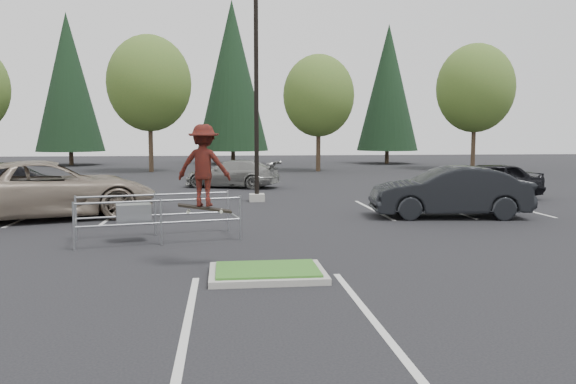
{
  "coord_description": "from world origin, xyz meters",
  "views": [
    {
      "loc": [
        -0.79,
        -10.5,
        2.72
      ],
      "look_at": [
        0.57,
        1.5,
        1.46
      ],
      "focal_mm": 35.0,
      "sensor_mm": 36.0,
      "label": 1
    }
  ],
  "objects": [
    {
      "name": "ground",
      "position": [
        0.0,
        0.0,
        0.0
      ],
      "size": [
        120.0,
        120.0,
        0.0
      ],
      "primitive_type": "plane",
      "color": "black",
      "rests_on": "ground"
    },
    {
      "name": "grass_median",
      "position": [
        0.0,
        0.0,
        0.08
      ],
      "size": [
        2.2,
        1.6,
        0.16
      ],
      "color": "gray",
      "rests_on": "ground"
    },
    {
      "name": "stall_lines",
      "position": [
        -1.35,
        6.02,
        0.0
      ],
      "size": [
        22.62,
        17.6,
        0.01
      ],
      "color": "silver",
      "rests_on": "ground"
    },
    {
      "name": "light_pole",
      "position": [
        0.5,
        12.0,
        4.56
      ],
      "size": [
        0.7,
        0.6,
        10.12
      ],
      "color": "gray",
      "rests_on": "ground"
    },
    {
      "name": "decid_b",
      "position": [
        -6.01,
        30.53,
        6.04
      ],
      "size": [
        5.89,
        5.89,
        9.64
      ],
      "color": "#38281C",
      "rests_on": "ground"
    },
    {
      "name": "decid_c",
      "position": [
        5.99,
        29.83,
        5.25
      ],
      "size": [
        5.12,
        5.12,
        8.38
      ],
      "color": "#38281C",
      "rests_on": "ground"
    },
    {
      "name": "decid_d",
      "position": [
        17.99,
        30.33,
        5.91
      ],
      "size": [
        5.76,
        5.76,
        9.43
      ],
      "color": "#38281C",
      "rests_on": "ground"
    },
    {
      "name": "conif_a",
      "position": [
        -14.0,
        40.0,
        7.1
      ],
      "size": [
        5.72,
        5.72,
        13.0
      ],
      "color": "#38281C",
      "rests_on": "ground"
    },
    {
      "name": "conif_b",
      "position": [
        0.0,
        40.5,
        7.85
      ],
      "size": [
        6.38,
        6.38,
        14.5
      ],
      "color": "#38281C",
      "rests_on": "ground"
    },
    {
      "name": "conif_c",
      "position": [
        14.0,
        39.5,
        6.85
      ],
      "size": [
        5.5,
        5.5,
        12.5
      ],
      "color": "#38281C",
      "rests_on": "ground"
    },
    {
      "name": "cart_corral",
      "position": [
        -2.95,
        3.9,
        0.72
      ],
      "size": [
        4.25,
        2.28,
        1.15
      ],
      "rotation": [
        0.0,
        0.0,
        0.22
      ],
      "color": "gray",
      "rests_on": "ground"
    },
    {
      "name": "skateboarder",
      "position": [
        -1.2,
        1.0,
        2.07
      ],
      "size": [
        1.18,
        0.82,
        1.82
      ],
      "rotation": [
        0.0,
        0.0,
        2.94
      ],
      "color": "black",
      "rests_on": "ground"
    },
    {
      "name": "car_l_tan",
      "position": [
        -6.5,
        8.2,
        0.93
      ],
      "size": [
        7.35,
        5.09,
        1.86
      ],
      "primitive_type": "imported",
      "rotation": [
        0.0,
        0.0,
        1.9
      ],
      "color": "gray",
      "rests_on": "ground"
    },
    {
      "name": "car_l_black",
      "position": [
        -8.91,
        11.5,
        0.83
      ],
      "size": [
        6.17,
        4.12,
        1.66
      ],
      "primitive_type": "imported",
      "rotation": [
        0.0,
        0.0,
        1.91
      ],
      "color": "black",
      "rests_on": "ground"
    },
    {
      "name": "car_r_charc",
      "position": [
        6.5,
        7.0,
        0.83
      ],
      "size": [
        5.2,
        2.31,
        1.66
      ],
      "primitive_type": "imported",
      "rotation": [
        0.0,
        0.0,
        4.6
      ],
      "color": "black",
      "rests_on": "ground"
    },
    {
      "name": "car_r_black",
      "position": [
        10.0,
        11.5,
        0.78
      ],
      "size": [
        4.71,
        2.23,
        1.55
      ],
      "primitive_type": "imported",
      "rotation": [
        0.0,
        0.0,
        4.8
      ],
      "color": "black",
      "rests_on": "ground"
    },
    {
      "name": "car_far_silver",
      "position": [
        -0.33,
        18.0,
        0.7
      ],
      "size": [
        5.2,
        3.54,
        1.4
      ],
      "primitive_type": "imported",
      "rotation": [
        0.0,
        0.0,
        4.35
      ],
      "color": "gray",
      "rests_on": "ground"
    }
  ]
}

